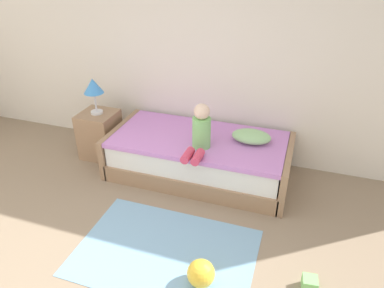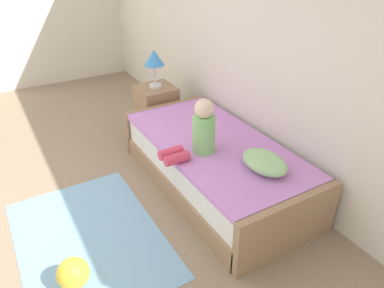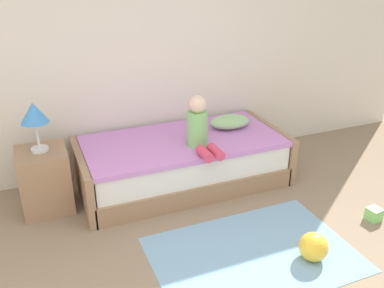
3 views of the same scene
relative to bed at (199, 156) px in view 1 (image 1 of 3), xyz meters
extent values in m
cube|color=silver|center=(-0.29, 0.60, 1.20)|extent=(7.20, 0.10, 2.90)
cube|color=#997556|center=(0.00, 0.00, -0.15)|extent=(2.00, 1.00, 0.20)
cube|color=white|center=(0.00, 0.00, 0.08)|extent=(1.94, 0.94, 0.25)
cube|color=#C67FD1|center=(0.00, 0.00, 0.23)|extent=(1.98, 0.98, 0.05)
cube|color=#997556|center=(-1.02, 0.00, 0.00)|extent=(0.07, 1.00, 0.50)
cube|color=#997556|center=(1.02, 0.00, 0.00)|extent=(0.07, 1.00, 0.50)
cube|color=#997556|center=(-1.35, 0.03, 0.05)|extent=(0.44, 0.44, 0.60)
cylinder|color=silver|center=(-1.35, 0.03, 0.37)|extent=(0.15, 0.15, 0.03)
cylinder|color=silver|center=(-1.35, 0.03, 0.50)|extent=(0.02, 0.02, 0.24)
cone|color=#3F8CD8|center=(-1.35, 0.03, 0.71)|extent=(0.24, 0.24, 0.18)
cylinder|color=#7FC672|center=(0.08, -0.18, 0.42)|extent=(0.20, 0.20, 0.34)
sphere|color=beige|center=(0.08, -0.18, 0.67)|extent=(0.17, 0.17, 0.17)
cylinder|color=#D83F60|center=(0.03, -0.48, 0.30)|extent=(0.09, 0.22, 0.09)
cylinder|color=#D83F60|center=(0.14, -0.48, 0.30)|extent=(0.09, 0.22, 0.09)
ellipsoid|color=#99CC8C|center=(0.58, 0.10, 0.32)|extent=(0.44, 0.30, 0.13)
sphere|color=yellow|center=(0.50, -1.52, -0.13)|extent=(0.23, 0.23, 0.23)
cube|color=#7AA8CC|center=(0.10, -1.30, -0.24)|extent=(1.60, 1.10, 0.01)
cube|color=#7FD872|center=(1.35, -1.29, -0.19)|extent=(0.13, 0.13, 0.12)
camera|label=1|loc=(1.06, -3.41, 2.18)|focal=32.96mm
camera|label=2|loc=(2.44, -1.69, 1.92)|focal=33.82mm
camera|label=3|loc=(-1.36, -3.56, 1.93)|focal=38.66mm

